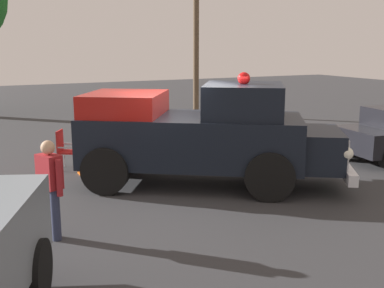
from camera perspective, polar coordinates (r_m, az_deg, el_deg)
ground_plane at (r=11.20m, az=-1.36°, el=-4.80°), size 60.00×60.00×0.00m
vintage_fire_truck at (r=10.93m, az=1.22°, el=1.25°), size 5.11×6.15×2.59m
lawn_chair_near_truck at (r=14.20m, az=10.20°, el=1.04°), size 0.62×0.62×1.02m
lawn_chair_by_car at (r=12.65m, az=-9.32°, el=-0.25°), size 0.69×0.69×1.02m
lawn_chair_spare at (r=12.84m, az=-14.85°, el=-0.31°), size 0.67×0.67×1.02m
spectator_seated at (r=14.07m, az=9.90°, el=1.40°), size 0.52×0.62×1.29m
spectator_standing at (r=8.24m, az=-16.47°, el=-4.44°), size 0.63×0.40×1.68m
utility_pole at (r=22.05m, az=0.49°, el=12.98°), size 1.57×0.88×7.01m
traffic_cone at (r=12.27m, az=-12.37°, el=-2.11°), size 0.40×0.40×0.64m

